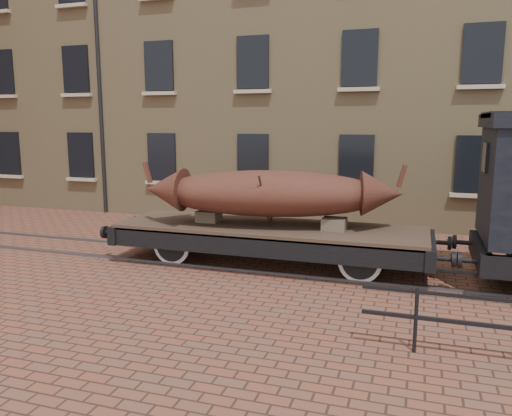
% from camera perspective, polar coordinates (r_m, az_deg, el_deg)
% --- Properties ---
extents(ground, '(90.00, 90.00, 0.00)m').
position_cam_1_polar(ground, '(12.13, 3.46, -6.68)').
color(ground, brown).
extents(warehouse_cream, '(40.00, 10.19, 14.00)m').
position_cam_1_polar(warehouse_cream, '(21.55, 19.13, 18.78)').
color(warehouse_cream, tan).
rests_on(warehouse_cream, ground).
extents(rail_track, '(30.00, 1.52, 0.06)m').
position_cam_1_polar(rail_track, '(12.13, 3.47, -6.54)').
color(rail_track, '#59595E').
rests_on(rail_track, ground).
extents(flatcar_wagon, '(8.33, 2.26, 1.26)m').
position_cam_1_polar(flatcar_wagon, '(12.05, 1.50, -2.93)').
color(flatcar_wagon, '#403128').
rests_on(flatcar_wagon, ground).
extents(iron_boat, '(6.23, 2.63, 1.51)m').
position_cam_1_polar(iron_boat, '(11.87, 1.62, 1.72)').
color(iron_boat, '#4A1F16').
rests_on(iron_boat, flatcar_wagon).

